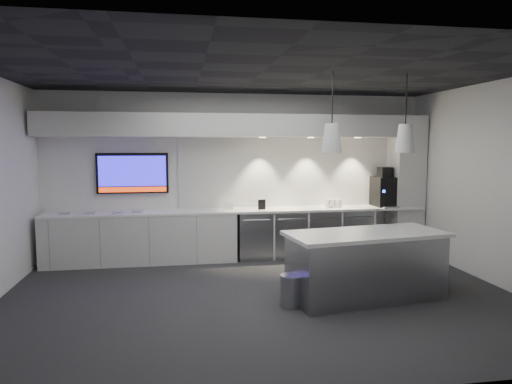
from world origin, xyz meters
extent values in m
plane|color=#2A292C|center=(0.00, 0.00, 0.00)|extent=(7.00, 7.00, 0.00)
plane|color=black|center=(0.00, 0.00, 3.00)|extent=(7.00, 7.00, 0.00)
plane|color=white|center=(0.00, 2.50, 1.50)|extent=(7.00, 0.00, 7.00)
plane|color=white|center=(0.00, -2.50, 1.50)|extent=(7.00, 0.00, 7.00)
plane|color=white|center=(3.50, 0.00, 1.50)|extent=(0.00, 7.00, 7.00)
cube|color=white|center=(0.00, 2.17, 0.88)|extent=(6.80, 0.65, 0.04)
cube|color=silver|center=(-1.75, 2.17, 0.43)|extent=(3.30, 0.63, 0.86)
cube|color=gray|center=(0.25, 2.17, 0.42)|extent=(0.60, 0.61, 0.85)
cube|color=gray|center=(0.88, 2.17, 0.42)|extent=(0.60, 0.61, 0.85)
cube|color=gray|center=(1.51, 2.17, 0.42)|extent=(0.60, 0.61, 0.85)
cube|color=gray|center=(2.14, 2.17, 0.42)|extent=(0.60, 0.61, 0.85)
cube|color=silver|center=(1.20, 2.48, 1.55)|extent=(4.60, 0.03, 1.30)
cube|color=silver|center=(0.00, 2.20, 2.40)|extent=(6.90, 0.60, 0.40)
cube|color=silver|center=(3.20, 2.20, 1.30)|extent=(0.55, 0.55, 2.60)
cube|color=black|center=(-1.90, 2.45, 1.56)|extent=(1.25, 0.06, 0.72)
cube|color=#1B14C0|center=(-1.90, 2.42, 1.60)|extent=(1.17, 0.00, 0.54)
cube|color=red|center=(-1.90, 2.42, 1.27)|extent=(1.17, 0.00, 0.09)
cube|color=gray|center=(1.38, -0.24, 0.43)|extent=(2.13, 1.10, 0.85)
cube|color=white|center=(1.38, -0.24, 0.88)|extent=(2.24, 1.21, 0.05)
cylinder|color=gray|center=(0.32, -0.39, 0.21)|extent=(0.36, 0.36, 0.41)
cube|color=black|center=(2.78, 2.20, 1.18)|extent=(0.42, 0.47, 0.56)
cube|color=black|center=(2.78, 2.20, 1.55)|extent=(0.23, 0.23, 0.18)
cube|color=gray|center=(2.78, 1.96, 0.92)|extent=(0.31, 0.21, 0.03)
cube|color=black|center=(0.38, 2.12, 0.99)|extent=(0.14, 0.05, 0.18)
cube|color=white|center=(-0.23, 2.11, 0.97)|extent=(0.18, 0.05, 0.14)
cube|color=#ACACAC|center=(-3.00, 2.14, 0.91)|extent=(0.20, 0.20, 0.02)
cube|color=#ACACAC|center=(-2.59, 2.11, 0.91)|extent=(0.18, 0.18, 0.02)
cube|color=#ACACAC|center=(-2.13, 2.08, 0.91)|extent=(0.17, 0.17, 0.02)
cube|color=#ACACAC|center=(-1.80, 2.13, 0.91)|extent=(0.18, 0.18, 0.02)
cone|color=silver|center=(0.88, -0.24, 2.15)|extent=(0.26, 0.26, 0.38)
cylinder|color=black|center=(0.88, -0.24, 2.69)|extent=(0.02, 0.02, 0.70)
cone|color=silver|center=(1.89, -0.24, 2.15)|extent=(0.26, 0.26, 0.38)
cylinder|color=black|center=(1.89, -0.24, 2.69)|extent=(0.02, 0.02, 0.70)
camera|label=1|loc=(-1.06, -5.92, 2.08)|focal=32.00mm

